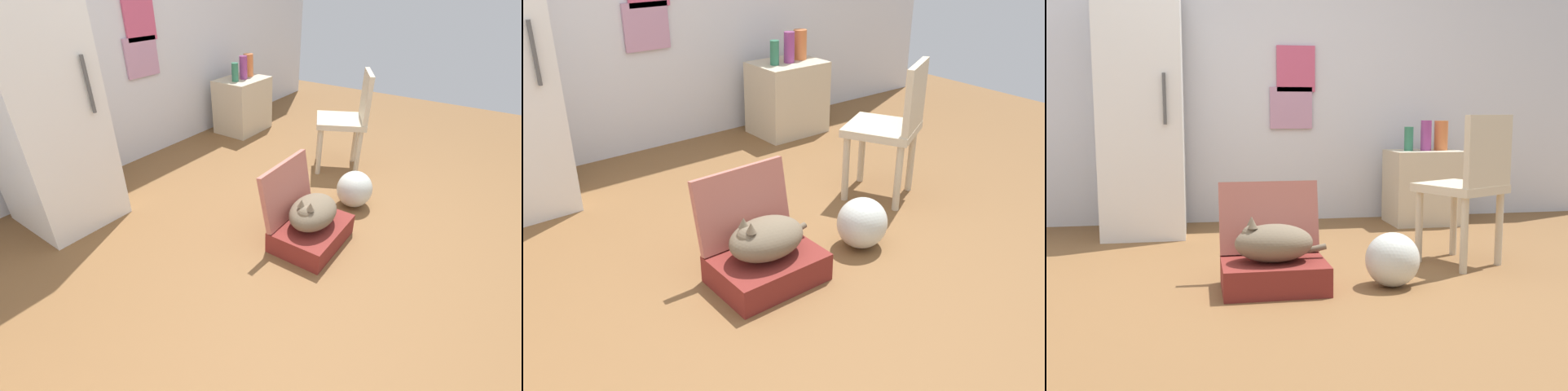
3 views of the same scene
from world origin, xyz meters
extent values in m
plane|color=brown|center=(0.00, 0.00, 0.00)|extent=(7.68, 7.68, 0.00)
cube|color=silver|center=(0.00, 2.26, 1.30)|extent=(6.40, 0.12, 2.60)
cube|color=#CB4C6F|center=(0.28, 2.19, 1.26)|extent=(0.32, 0.02, 0.37)
cube|color=#BA85A5|center=(0.24, 2.19, 0.94)|extent=(0.35, 0.02, 0.34)
cube|color=maroon|center=(-0.17, 0.15, 0.07)|extent=(0.53, 0.39, 0.15)
cube|color=#B26356|center=(-0.17, 0.35, 0.34)|extent=(0.53, 0.12, 0.39)
ellipsoid|color=brown|center=(-0.17, 0.15, 0.25)|extent=(0.40, 0.28, 0.19)
sphere|color=brown|center=(-0.28, 0.15, 0.29)|extent=(0.11, 0.11, 0.11)
cone|color=brown|center=(-0.28, 0.11, 0.36)|extent=(0.05, 0.05, 0.05)
cone|color=brown|center=(-0.28, 0.18, 0.36)|extent=(0.05, 0.05, 0.05)
cylinder|color=brown|center=(0.01, 0.19, 0.19)|extent=(0.20, 0.03, 0.07)
ellipsoid|color=silver|center=(0.45, 0.10, 0.14)|extent=(0.29, 0.27, 0.29)
cube|color=silver|center=(-0.93, 1.80, 0.91)|extent=(0.58, 0.66, 1.82)
cylinder|color=#4C4C4C|center=(-0.75, 1.45, 1.00)|extent=(0.02, 0.02, 0.35)
cube|color=beige|center=(1.29, 1.85, 0.30)|extent=(0.58, 0.44, 0.60)
cylinder|color=#2D7051|center=(1.14, 1.83, 0.70)|extent=(0.07, 0.07, 0.19)
cylinder|color=#CC6B38|center=(1.43, 1.87, 0.72)|extent=(0.11, 0.11, 0.24)
cylinder|color=#8C387A|center=(1.29, 1.83, 0.72)|extent=(0.09, 0.09, 0.24)
cylinder|color=beige|center=(1.06, 0.73, 0.22)|extent=(0.04, 0.04, 0.44)
cylinder|color=beige|center=(0.77, 0.58, 0.22)|extent=(0.04, 0.04, 0.44)
cylinder|color=beige|center=(1.22, 0.43, 0.22)|extent=(0.04, 0.04, 0.44)
cylinder|color=beige|center=(0.93, 0.28, 0.22)|extent=(0.04, 0.04, 0.44)
cube|color=beige|center=(1.00, 0.51, 0.46)|extent=(0.55, 0.56, 0.05)
cube|color=beige|center=(1.08, 0.34, 0.69)|extent=(0.36, 0.21, 0.41)
camera|label=1|loc=(-1.97, -0.71, 1.55)|focal=24.85mm
camera|label=2|loc=(-1.55, -1.79, 1.65)|focal=38.82mm
camera|label=3|loc=(-0.55, -2.91, 0.91)|focal=42.40mm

